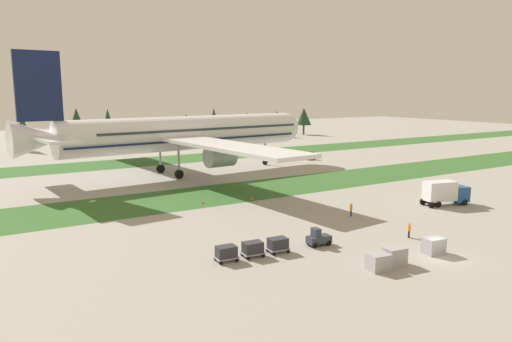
# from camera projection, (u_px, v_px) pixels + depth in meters

# --- Properties ---
(ground_plane) EXTENTS (400.00, 400.00, 0.00)m
(ground_plane) POSITION_uv_depth(u_px,v_px,m) (440.00, 258.00, 47.96)
(ground_plane) COLOR gray
(grass_strip_near) EXTENTS (320.00, 14.71, 0.01)m
(grass_strip_near) POSITION_uv_depth(u_px,v_px,m) (246.00, 191.00, 80.40)
(grass_strip_near) COLOR #336028
(grass_strip_near) RESTS_ON ground
(grass_strip_far) EXTENTS (320.00, 14.71, 0.01)m
(grass_strip_far) POSITION_uv_depth(u_px,v_px,m) (159.00, 161.00, 115.22)
(grass_strip_far) COLOR #336028
(grass_strip_far) RESTS_ON ground
(airliner) EXTENTS (60.88, 75.19, 23.08)m
(airliner) POSITION_uv_depth(u_px,v_px,m) (179.00, 133.00, 94.64)
(airliner) COLOR white
(airliner) RESTS_ON ground
(baggage_tug) EXTENTS (2.70, 1.51, 1.97)m
(baggage_tug) POSITION_uv_depth(u_px,v_px,m) (318.00, 238.00, 51.65)
(baggage_tug) COLOR #2D333D
(baggage_tug) RESTS_ON ground
(cargo_dolly_lead) EXTENTS (2.32, 1.68, 1.55)m
(cargo_dolly_lead) POSITION_uv_depth(u_px,v_px,m) (278.00, 244.00, 49.41)
(cargo_dolly_lead) COLOR #A3A3A8
(cargo_dolly_lead) RESTS_ON ground
(cargo_dolly_second) EXTENTS (2.32, 1.68, 1.55)m
(cargo_dolly_second) POSITION_uv_depth(u_px,v_px,m) (253.00, 248.00, 48.12)
(cargo_dolly_second) COLOR #A3A3A8
(cargo_dolly_second) RESTS_ON ground
(cargo_dolly_third) EXTENTS (2.32, 1.68, 1.55)m
(cargo_dolly_third) POSITION_uv_depth(u_px,v_px,m) (226.00, 252.00, 46.83)
(cargo_dolly_third) COLOR #A3A3A8
(cargo_dolly_third) RESTS_ON ground
(catering_truck) EXTENTS (7.32, 4.10, 3.58)m
(catering_truck) POSITION_uv_depth(u_px,v_px,m) (445.00, 192.00, 69.88)
(catering_truck) COLOR #1E4C8E
(catering_truck) RESTS_ON ground
(pushback_tractor) EXTENTS (2.70, 1.52, 1.97)m
(pushback_tractor) POSITION_uv_depth(u_px,v_px,m) (310.00, 156.00, 116.70)
(pushback_tractor) COLOR yellow
(pushback_tractor) RESTS_ON ground
(ground_crew_marshaller) EXTENTS (0.49, 0.36, 1.74)m
(ground_crew_marshaller) POSITION_uv_depth(u_px,v_px,m) (409.00, 230.00, 54.43)
(ground_crew_marshaller) COLOR black
(ground_crew_marshaller) RESTS_ON ground
(ground_crew_loader) EXTENTS (0.39, 0.46, 1.74)m
(ground_crew_loader) POSITION_uv_depth(u_px,v_px,m) (351.00, 209.00, 63.84)
(ground_crew_loader) COLOR black
(ground_crew_loader) RESTS_ON ground
(uld_container_0) EXTENTS (2.17, 1.82, 1.75)m
(uld_container_0) POSITION_uv_depth(u_px,v_px,m) (394.00, 256.00, 45.88)
(uld_container_0) COLOR #A3A3A8
(uld_container_0) RESTS_ON ground
(uld_container_1) EXTENTS (2.19, 1.84, 1.57)m
(uld_container_1) POSITION_uv_depth(u_px,v_px,m) (379.00, 262.00, 44.61)
(uld_container_1) COLOR #A3A3A8
(uld_container_1) RESTS_ON ground
(uld_container_2) EXTENTS (2.19, 1.84, 1.69)m
(uld_container_2) POSITION_uv_depth(u_px,v_px,m) (433.00, 246.00, 49.10)
(uld_container_2) COLOR #A3A3A8
(uld_container_2) RESTS_ON ground
(taxiway_marker_0) EXTENTS (0.44, 0.44, 0.58)m
(taxiway_marker_0) POSITION_uv_depth(u_px,v_px,m) (252.00, 198.00, 73.77)
(taxiway_marker_0) COLOR orange
(taxiway_marker_0) RESTS_ON ground
(taxiway_marker_1) EXTENTS (0.44, 0.44, 0.51)m
(taxiway_marker_1) POSITION_uv_depth(u_px,v_px,m) (203.00, 202.00, 70.75)
(taxiway_marker_1) COLOR orange
(taxiway_marker_1) RESTS_ON ground
(distant_tree_line) EXTENTS (148.88, 9.70, 11.69)m
(distant_tree_line) POSITION_uv_depth(u_px,v_px,m) (129.00, 123.00, 148.60)
(distant_tree_line) COLOR #4C3823
(distant_tree_line) RESTS_ON ground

